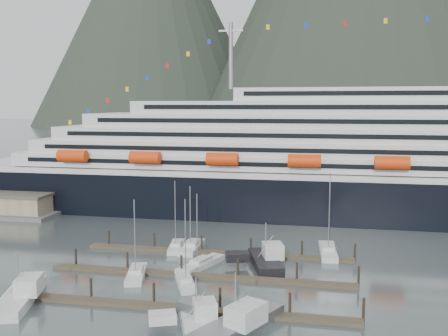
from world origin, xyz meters
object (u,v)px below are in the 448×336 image
at_px(sailboat_f, 192,248).
at_px(trawler_a, 18,296).
at_px(sailboat_c, 136,275).
at_px(trawler_e, 265,260).
at_px(cruise_ship, 398,167).
at_px(sailboat_b, 185,282).
at_px(sailboat_e, 176,247).
at_px(sailboat_g, 328,252).
at_px(sailboat_d, 201,265).
at_px(trawler_b, 195,320).
at_px(trawler_c, 234,324).

relative_size(sailboat_f, trawler_a, 0.87).
bearing_deg(sailboat_c, trawler_e, -77.43).
bearing_deg(cruise_ship, sailboat_b, -122.98).
relative_size(sailboat_c, sailboat_e, 0.96).
distance_m(sailboat_e, trawler_e, 18.61).
relative_size(sailboat_g, trawler_a, 1.06).
bearing_deg(cruise_ship, sailboat_g, -114.02).
height_order(sailboat_d, sailboat_f, sailboat_d).
distance_m(sailboat_c, trawler_b, 20.96).
relative_size(sailboat_d, trawler_e, 0.99).
relative_size(sailboat_b, trawler_b, 1.21).
bearing_deg(trawler_e, sailboat_b, 120.82).
relative_size(sailboat_f, sailboat_g, 0.82).
bearing_deg(trawler_a, sailboat_g, -68.50).
bearing_deg(sailboat_e, sailboat_f, -100.94).
xyz_separation_m(sailboat_e, trawler_c, (16.98, -32.56, 0.57)).
bearing_deg(sailboat_g, trawler_c, 159.00).
distance_m(sailboat_g, trawler_c, 36.45).
distance_m(sailboat_e, sailboat_g, 27.55).
bearing_deg(cruise_ship, trawler_a, -129.99).
relative_size(cruise_ship, trawler_c, 13.48).
bearing_deg(sailboat_f, sailboat_c, 164.11).
xyz_separation_m(sailboat_g, trawler_a, (-40.57, -31.99, 0.52)).
xyz_separation_m(sailboat_d, trawler_c, (9.86, -23.13, 0.57)).
distance_m(sailboat_c, sailboat_g, 34.43).
height_order(sailboat_d, sailboat_e, sailboat_e).
bearing_deg(sailboat_e, sailboat_b, -169.42).
height_order(cruise_ship, sailboat_b, cruise_ship).
distance_m(sailboat_b, trawler_c, 17.43).
distance_m(cruise_ship, sailboat_g, 39.98).
relative_size(sailboat_e, trawler_e, 1.02).
bearing_deg(trawler_c, sailboat_b, 61.40).
bearing_deg(sailboat_d, trawler_e, -55.75).
height_order(cruise_ship, sailboat_d, cruise_ship).
height_order(sailboat_c, sailboat_f, sailboat_c).
xyz_separation_m(cruise_ship, sailboat_b, (-36.09, -55.63, -11.63)).
height_order(sailboat_e, sailboat_g, sailboat_g).
bearing_deg(trawler_e, trawler_b, 151.64).
bearing_deg(sailboat_e, trawler_b, -169.47).
relative_size(sailboat_b, sailboat_f, 1.07).
bearing_deg(sailboat_b, trawler_c, -168.23).
bearing_deg(sailboat_c, sailboat_f, -29.57).
relative_size(cruise_ship, sailboat_f, 16.81).
xyz_separation_m(sailboat_e, trawler_b, (12.21, -32.37, 0.47)).
xyz_separation_m(sailboat_c, trawler_e, (18.69, 9.57, 0.57)).
relative_size(sailboat_b, sailboat_d, 1.05).
bearing_deg(trawler_a, sailboat_c, -58.34).
distance_m(sailboat_b, sailboat_c, 8.55).
relative_size(sailboat_d, sailboat_e, 0.97).
xyz_separation_m(sailboat_c, sailboat_e, (1.40, 16.43, -0.01)).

